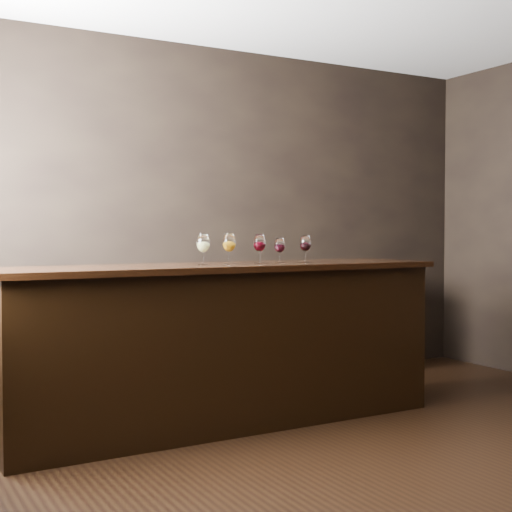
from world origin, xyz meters
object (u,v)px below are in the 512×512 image
glass_red_b (280,246)px  bar_counter (225,348)px  glass_red_a (259,244)px  glass_amber (229,243)px  glass_red_c (305,244)px  glass_white (203,244)px  back_bar_shelf (257,330)px

glass_red_b → bar_counter: bearing=179.4°
bar_counter → glass_red_a: glass_red_a is taller
bar_counter → glass_amber: 0.69m
glass_red_b → glass_red_c: (0.21, -0.00, 0.01)m
glass_white → glass_amber: size_ratio=0.99×
glass_white → glass_red_c: (0.78, 0.00, -0.01)m
glass_amber → glass_red_a: (0.21, -0.03, -0.00)m
glass_amber → glass_red_c: (0.59, -0.01, -0.01)m
glass_amber → glass_white: bearing=-177.5°
bar_counter → glass_white: (-0.16, -0.01, 0.69)m
glass_white → glass_amber: (0.19, 0.01, 0.00)m
glass_amber → glass_red_a: size_ratio=1.03×
glass_red_a → glass_red_c: glass_red_a is taller
glass_red_a → glass_red_b: (0.17, 0.03, -0.02)m
bar_counter → back_bar_shelf: bar_counter is taller
glass_red_a → glass_red_b: 0.18m
glass_white → glass_red_b: size_ratio=1.15×
glass_red_c → back_bar_shelf: bearing=81.0°
bar_counter → glass_red_a: size_ratio=14.72×
glass_amber → glass_red_a: bearing=-8.9°
glass_amber → glass_red_b: (0.38, -0.00, -0.02)m
bar_counter → glass_white: 0.70m
bar_counter → glass_white: size_ratio=14.51×
back_bar_shelf → glass_red_b: size_ratio=14.52×
bar_counter → glass_red_c: 0.92m
glass_amber → glass_red_a: glass_amber is taller
back_bar_shelf → glass_amber: (-0.75, -0.97, 0.74)m
glass_white → glass_red_c: bearing=0.2°
glass_amber → glass_red_c: 0.59m
bar_counter → glass_white: bearing=-177.9°
glass_white → glass_red_a: glass_white is taller
back_bar_shelf → glass_white: size_ratio=12.64×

